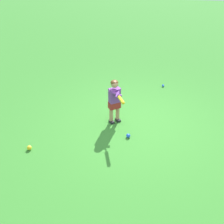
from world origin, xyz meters
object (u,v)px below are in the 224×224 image
Objects in this scene: play_ball_far_right at (163,86)px; play_ball_center_lawn at (128,136)px; child_batter at (115,98)px; play_ball_by_bucket at (29,148)px.

play_ball_center_lawn is (0.70, 2.67, 0.01)m from play_ball_far_right.
play_ball_by_bucket is at bearing 40.62° from child_batter.
child_batter is 0.90m from play_ball_center_lawn.
child_batter reaches higher than play_ball_center_lawn.
play_ball_far_right is 4.36m from play_ball_by_bucket.
play_ball_center_lawn is at bearing -157.83° from play_ball_by_bucket.
play_ball_far_right is 2.76m from play_ball_center_lawn.
child_batter is 11.08× the size of play_ball_by_bucket.
play_ball_by_bucket reaches higher than play_ball_far_right.
play_ball_center_lawn is at bearing 75.24° from play_ball_far_right.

